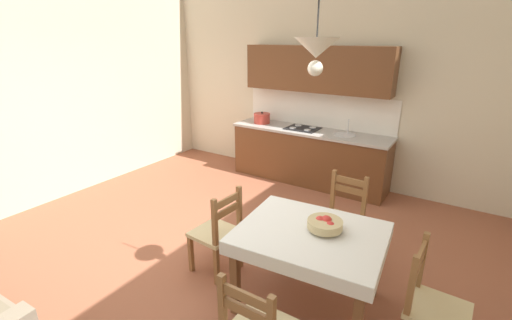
% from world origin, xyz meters
% --- Properties ---
extents(ground_plane, '(6.46, 6.17, 0.10)m').
position_xyz_m(ground_plane, '(0.00, 0.00, -0.05)').
color(ground_plane, '#99563D').
extents(wall_back, '(6.46, 0.12, 4.26)m').
position_xyz_m(wall_back, '(0.00, 2.84, 2.13)').
color(wall_back, beige).
rests_on(wall_back, ground_plane).
extents(wall_left, '(0.12, 6.17, 4.26)m').
position_xyz_m(wall_left, '(-2.99, 0.00, 2.13)').
color(wall_left, beige).
rests_on(wall_left, ground_plane).
extents(kitchen_cabinetry, '(2.61, 0.63, 2.20)m').
position_xyz_m(kitchen_cabinetry, '(-0.04, 2.51, 0.86)').
color(kitchen_cabinetry, brown).
rests_on(kitchen_cabinetry, ground_plane).
extents(dining_table, '(1.31, 1.09, 0.75)m').
position_xyz_m(dining_table, '(1.19, -0.17, 0.62)').
color(dining_table, brown).
rests_on(dining_table, ground_plane).
extents(dining_chair_kitchen_side, '(0.44, 0.44, 0.93)m').
position_xyz_m(dining_chair_kitchen_side, '(1.17, 0.73, 0.44)').
color(dining_chair_kitchen_side, '#D1BC89').
rests_on(dining_chair_kitchen_side, ground_plane).
extents(dining_chair_tv_side, '(0.45, 0.45, 0.93)m').
position_xyz_m(dining_chair_tv_side, '(0.21, -0.23, 0.44)').
color(dining_chair_tv_side, '#D1BC89').
rests_on(dining_chair_tv_side, ground_plane).
extents(dining_chair_window_side, '(0.44, 0.44, 0.93)m').
position_xyz_m(dining_chair_window_side, '(2.18, -0.18, 0.44)').
color(dining_chair_window_side, '#D1BC89').
rests_on(dining_chair_window_side, ground_plane).
extents(fruit_bowl, '(0.30, 0.30, 0.12)m').
position_xyz_m(fruit_bowl, '(1.28, -0.09, 0.81)').
color(fruit_bowl, tan).
rests_on(fruit_bowl, dining_table).
extents(pendant_lamp, '(0.32, 0.32, 0.81)m').
position_xyz_m(pendant_lamp, '(1.18, -0.24, 2.24)').
color(pendant_lamp, black).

